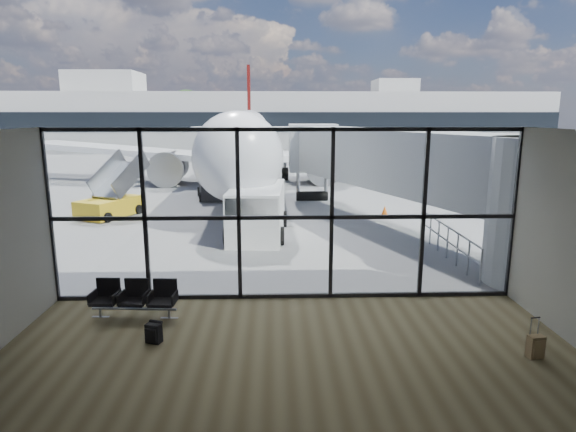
{
  "coord_description": "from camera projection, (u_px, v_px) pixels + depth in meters",
  "views": [
    {
      "loc": [
        -0.3,
        -12.13,
        4.79
      ],
      "look_at": [
        0.16,
        3.0,
        1.61
      ],
      "focal_mm": 30.0,
      "sensor_mm": 36.0,
      "label": 1
    }
  ],
  "objects": [
    {
      "name": "tree_0",
      "position": [
        8.0,
        116.0,
        81.0
      ],
      "size": [
        4.95,
        4.95,
        7.12
      ],
      "color": "#382619",
      "rests_on": "ground"
    },
    {
      "name": "traffic_cone_c",
      "position": [
        385.0,
        212.0,
        22.96
      ],
      "size": [
        0.4,
        0.4,
        0.57
      ],
      "color": "#FF650D",
      "rests_on": "ground"
    },
    {
      "name": "mobile_stairs",
      "position": [
        111.0,
        204.0,
        23.12
      ],
      "size": [
        2.92,
        3.85,
        2.46
      ],
      "rotation": [
        0.0,
        0.0,
        -0.43
      ],
      "color": "gold",
      "rests_on": "ground"
    },
    {
      "name": "service_van",
      "position": [
        257.0,
        211.0,
        19.26
      ],
      "size": [
        2.47,
        4.72,
        2.01
      ],
      "rotation": [
        0.0,
        0.0,
        -0.06
      ],
      "color": "white",
      "rests_on": "ground"
    },
    {
      "name": "tree_3",
      "position": [
        116.0,
        116.0,
        81.53
      ],
      "size": [
        4.95,
        4.95,
        7.12
      ],
      "color": "#382619",
      "rests_on": "ground"
    },
    {
      "name": "tree_1",
      "position": [
        44.0,
        112.0,
        81.05
      ],
      "size": [
        5.61,
        5.61,
        8.07
      ],
      "color": "#382619",
      "rests_on": "ground"
    },
    {
      "name": "jet_bridge",
      "position": [
        402.0,
        166.0,
        19.36
      ],
      "size": [
        8.0,
        16.5,
        4.33
      ],
      "color": "#A4A7A9",
      "rests_on": "ground"
    },
    {
      "name": "tree_4",
      "position": [
        151.0,
        112.0,
        81.58
      ],
      "size": [
        5.61,
        5.61,
        8.07
      ],
      "color": "#382619",
      "rests_on": "ground"
    },
    {
      "name": "far_terminal",
      "position": [
        271.0,
        119.0,
        72.6
      ],
      "size": [
        80.0,
        12.2,
        11.0
      ],
      "color": "#ADAEA9",
      "rests_on": "ground"
    },
    {
      "name": "tree_2",
      "position": [
        79.0,
        109.0,
        81.1
      ],
      "size": [
        6.27,
        6.27,
        9.03
      ],
      "color": "#382619",
      "rests_on": "ground"
    },
    {
      "name": "belt_loader",
      "position": [
        213.0,
        187.0,
        28.25
      ],
      "size": [
        2.24,
        4.43,
        1.95
      ],
      "rotation": [
        0.0,
        0.0,
        0.19
      ],
      "color": "black",
      "rests_on": "ground"
    },
    {
      "name": "backpack",
      "position": [
        154.0,
        333.0,
        10.27
      ],
      "size": [
        0.37,
        0.36,
        0.47
      ],
      "rotation": [
        0.0,
        0.0,
        -0.33
      ],
      "color": "black",
      "rests_on": "ground"
    },
    {
      "name": "apron_railing",
      "position": [
        448.0,
        238.0,
        16.31
      ],
      "size": [
        0.06,
        5.46,
        1.11
      ],
      "color": "gray",
      "rests_on": "ground"
    },
    {
      "name": "lounge_shell",
      "position": [
        293.0,
        253.0,
        7.62
      ],
      "size": [
        12.02,
        8.01,
        4.51
      ],
      "color": "brown",
      "rests_on": "ground"
    },
    {
      "name": "glass_curtain_wall",
      "position": [
        285.0,
        216.0,
        12.4
      ],
      "size": [
        12.1,
        0.12,
        4.5
      ],
      "color": "white",
      "rests_on": "ground"
    },
    {
      "name": "traffic_cone_b",
      "position": [
        269.0,
        202.0,
        25.32
      ],
      "size": [
        0.44,
        0.44,
        0.63
      ],
      "color": "orange",
      "rests_on": "ground"
    },
    {
      "name": "traffic_cone_a",
      "position": [
        237.0,
        213.0,
        22.57
      ],
      "size": [
        0.43,
        0.43,
        0.61
      ],
      "color": "#FF560D",
      "rests_on": "ground"
    },
    {
      "name": "airliner",
      "position": [
        246.0,
        139.0,
        36.28
      ],
      "size": [
        33.16,
        38.39,
        9.89
      ],
      "rotation": [
        0.0,
        0.0,
        0.03
      ],
      "color": "white",
      "rests_on": "ground"
    },
    {
      "name": "ground",
      "position": [
        276.0,
        160.0,
        51.99
      ],
      "size": [
        220.0,
        220.0,
        0.0
      ],
      "primitive_type": "plane",
      "color": "slate",
      "rests_on": "ground"
    },
    {
      "name": "seating_row",
      "position": [
        135.0,
        296.0,
        11.59
      ],
      "size": [
        2.05,
        0.7,
        0.91
      ],
      "rotation": [
        0.0,
        0.0,
        -0.07
      ],
      "color": "gray",
      "rests_on": "ground"
    },
    {
      "name": "tree_5",
      "position": [
        187.0,
        109.0,
        81.63
      ],
      "size": [
        6.27,
        6.27,
        9.03
      ],
      "color": "#382619",
      "rests_on": "ground"
    },
    {
      "name": "suitcase",
      "position": [
        536.0,
        347.0,
        9.61
      ],
      "size": [
        0.34,
        0.27,
        0.84
      ],
      "rotation": [
        0.0,
        0.0,
        0.17
      ],
      "color": "olive",
      "rests_on": "ground"
    }
  ]
}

